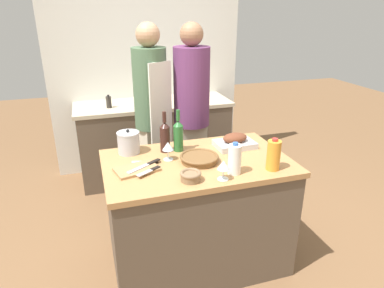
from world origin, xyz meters
name	(u,v)px	position (x,y,z in m)	size (l,w,h in m)	color
ground_plane	(196,258)	(0.00, 0.00, 0.00)	(12.00, 12.00, 0.00)	brown
kitchen_island	(197,212)	(0.00, 0.00, 0.44)	(1.32, 0.81, 0.87)	brown
back_counter	(155,139)	(0.00, 1.58, 0.45)	(1.73, 0.60, 0.89)	brown
back_wall	(146,63)	(0.00, 1.93, 1.27)	(2.23, 0.10, 2.55)	silver
roasting_pan	(235,142)	(0.36, 0.16, 0.91)	(0.31, 0.22, 0.11)	#BCBCC1
wicker_basket	(199,158)	(0.01, -0.02, 0.90)	(0.28, 0.28, 0.05)	brown
cutting_board	(137,169)	(-0.44, -0.03, 0.88)	(0.31, 0.24, 0.02)	#AD7F51
stock_pot	(129,143)	(-0.44, 0.29, 0.95)	(0.17, 0.17, 0.19)	#B7B7BC
mixing_bowl	(191,176)	(-0.13, -0.28, 0.91)	(0.14, 0.14, 0.06)	#846647
juice_jug	(274,155)	(0.44, -0.28, 0.97)	(0.09, 0.09, 0.22)	orange
milk_jug	(235,159)	(0.17, -0.26, 0.97)	(0.09, 0.09, 0.22)	white
wine_bottle_green	(165,136)	(-0.18, 0.23, 0.99)	(0.07, 0.07, 0.31)	#381E19
wine_bottle_dark	(178,135)	(-0.08, 0.22, 1.00)	(0.07, 0.07, 0.32)	#28662D
wine_glass_left	(223,166)	(0.07, -0.32, 0.97)	(0.08, 0.08, 0.13)	silver
wine_glass_right	(168,147)	(-0.19, 0.08, 0.97)	(0.08, 0.08, 0.13)	silver
knife_chef	(145,165)	(-0.37, -0.01, 0.89)	(0.26, 0.18, 0.01)	#B7B7BC
knife_paring	(146,162)	(-0.35, 0.08, 0.87)	(0.19, 0.08, 0.01)	#B7B7BC
knife_bread	(150,171)	(-0.36, -0.10, 0.89)	(0.18, 0.12, 0.01)	#B7B7BC
condiment_bottle_tall	(109,102)	(-0.49, 1.51, 0.95)	(0.06, 0.06, 0.14)	#332D28
condiment_bottle_short	(181,95)	(0.29, 1.45, 0.98)	(0.06, 0.06, 0.19)	#332D28
person_cook_aproned	(152,112)	(-0.16, 0.86, 1.00)	(0.32, 0.34, 1.78)	beige
person_cook_guest	(192,110)	(0.22, 0.83, 0.99)	(0.33, 0.33, 1.77)	beige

